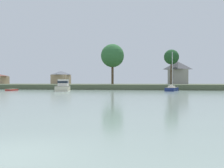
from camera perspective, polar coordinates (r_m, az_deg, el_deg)
ground_plane at (r=9.12m, az=-20.64°, el=-13.37°), size 556.94×556.94×0.00m
far_shore_bank at (r=106.08m, az=8.50°, el=-0.43°), size 250.62×58.03×1.51m
sailboat_navy at (r=70.57m, az=12.28°, el=-1.24°), size 3.59×7.89×10.50m
cruiser_cream at (r=72.59m, az=-10.05°, el=-0.86°), size 5.72×10.78×5.41m
dinghy_red at (r=76.70m, az=-20.04°, el=-1.19°), size 1.70×3.98×0.62m
shore_tree_center at (r=102.67m, az=0.10°, el=5.85°), size 8.61×8.61×14.90m
shore_tree_far_right at (r=105.51m, az=12.20°, el=5.41°), size 5.58×5.58×12.96m
cottage_hillside at (r=129.47m, az=-10.51°, el=1.39°), size 7.57×8.35×5.94m
cottage_eastern at (r=109.26m, az=13.42°, el=2.37°), size 8.08×8.48×8.80m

